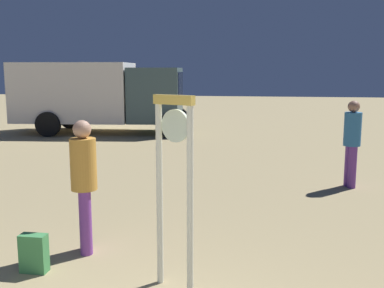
# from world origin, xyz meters

# --- Properties ---
(standing_clock) EXTENTS (0.48, 0.28, 2.12)m
(standing_clock) POSITION_xyz_m (0.34, 2.18, 1.29)
(standing_clock) COLOR white
(standing_clock) RESTS_ON ground_plane
(person_near_clock) EXTENTS (0.34, 0.34, 1.75)m
(person_near_clock) POSITION_xyz_m (-1.01, 2.97, 0.98)
(person_near_clock) COLOR purple
(person_near_clock) RESTS_ON ground_plane
(backpack) EXTENTS (0.32, 0.20, 0.46)m
(backpack) POSITION_xyz_m (-1.39, 2.30, 0.23)
(backpack) COLOR #418F4F
(backpack) RESTS_ON ground_plane
(person_distant) EXTENTS (0.34, 0.34, 1.78)m
(person_distant) POSITION_xyz_m (3.06, 7.02, 0.99)
(person_distant) COLOR #743B98
(person_distant) RESTS_ON ground_plane
(box_truck_near) EXTENTS (6.65, 3.16, 2.67)m
(box_truck_near) POSITION_xyz_m (-5.04, 14.16, 1.51)
(box_truck_near) COLOR white
(box_truck_near) RESTS_ON ground_plane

